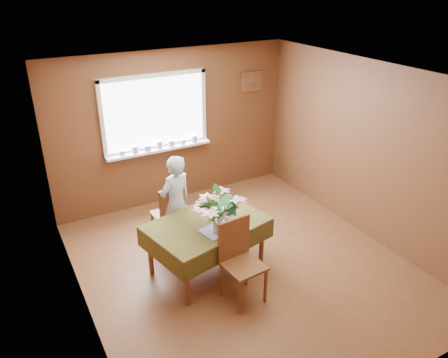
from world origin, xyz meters
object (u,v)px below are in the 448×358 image
dining_table (207,228)px  chair_far (170,212)px  seated_woman (176,204)px  flower_bouquet (217,209)px  chair_near (239,257)px

dining_table → chair_far: (-0.19, 0.77, -0.11)m
seated_woman → flower_bouquet: bearing=82.1°
chair_far → chair_near: size_ratio=0.92×
chair_far → flower_bouquet: (0.21, -1.01, 0.50)m
seated_woman → flower_bouquet: seated_woman is taller
chair_far → chair_near: 1.45m
dining_table → flower_bouquet: size_ratio=2.88×
dining_table → seated_woman: seated_woman is taller
dining_table → flower_bouquet: flower_bouquet is taller
chair_near → seated_woman: (-0.24, 1.30, 0.15)m
chair_far → seated_woman: size_ratio=0.66×
chair_far → flower_bouquet: size_ratio=1.64×
dining_table → chair_near: (0.10, -0.65, -0.07)m
chair_far → seated_woman: (0.04, -0.13, 0.19)m
dining_table → chair_near: bearing=-94.0°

